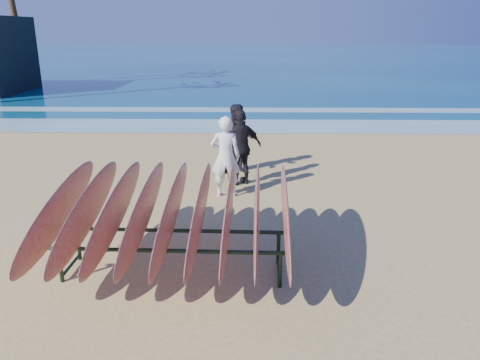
{
  "coord_description": "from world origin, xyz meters",
  "views": [
    {
      "loc": [
        0.15,
        -6.43,
        3.29
      ],
      "look_at": [
        0.0,
        0.8,
        0.95
      ],
      "focal_mm": 35.0,
      "sensor_mm": 36.0,
      "label": 1
    }
  ],
  "objects": [
    {
      "name": "ocean",
      "position": [
        0.0,
        55.0,
        0.01
      ],
      "size": [
        160.0,
        160.0,
        0.0
      ],
      "primitive_type": "plane",
      "color": "navy",
      "rests_on": "ground"
    },
    {
      "name": "surfboard_rack",
      "position": [
        -0.91,
        -0.54,
        0.9
      ],
      "size": [
        3.25,
        3.01,
        1.46
      ],
      "rotation": [
        0.0,
        0.0,
        -0.03
      ],
      "color": "black",
      "rests_on": "ground"
    },
    {
      "name": "person_dark_a",
      "position": [
        -0.11,
        4.3,
        0.82
      ],
      "size": [
        0.88,
        0.73,
        1.64
      ],
      "primitive_type": "imported",
      "rotation": [
        0.0,
        0.0,
        0.15
      ],
      "color": "black",
      "rests_on": "ground"
    },
    {
      "name": "foam_far",
      "position": [
        0.0,
        13.5,
        0.01
      ],
      "size": [
        160.0,
        160.0,
        0.0
      ],
      "primitive_type": "plane",
      "color": "white",
      "rests_on": "ground"
    },
    {
      "name": "foam_near",
      "position": [
        0.0,
        10.0,
        0.01
      ],
      "size": [
        160.0,
        160.0,
        0.0
      ],
      "primitive_type": "plane",
      "color": "white",
      "rests_on": "ground"
    },
    {
      "name": "person_white",
      "position": [
        -0.33,
        2.69,
        0.83
      ],
      "size": [
        0.61,
        0.41,
        1.66
      ],
      "primitive_type": "imported",
      "rotation": [
        0.0,
        0.0,
        3.16
      ],
      "color": "silver",
      "rests_on": "ground"
    },
    {
      "name": "ground",
      "position": [
        0.0,
        0.0,
        0.0
      ],
      "size": [
        120.0,
        120.0,
        0.0
      ],
      "primitive_type": "plane",
      "color": "tan",
      "rests_on": "ground"
    },
    {
      "name": "person_dark_b",
      "position": [
        -0.03,
        3.48,
        0.83
      ],
      "size": [
        1.05,
        0.82,
        1.66
      ],
      "primitive_type": "imported",
      "rotation": [
        0.0,
        0.0,
        3.64
      ],
      "color": "black",
      "rests_on": "ground"
    }
  ]
}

